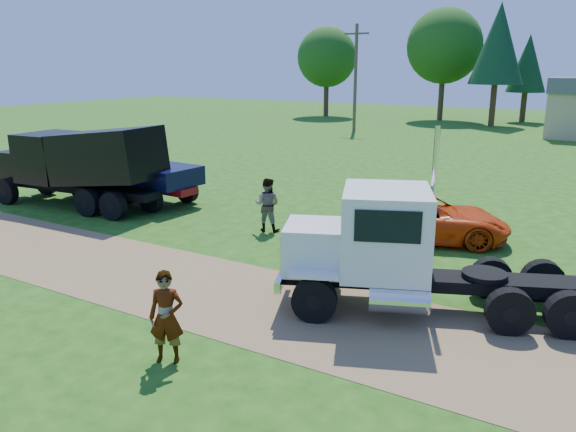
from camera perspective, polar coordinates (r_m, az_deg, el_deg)
The scene contains 8 objects.
ground at distance 13.51m, azimuth 0.06°, elevation -9.53°, with size 140.00×140.00×0.00m, color #1B4910.
dirt_track at distance 13.51m, azimuth 0.06°, elevation -9.50°, with size 120.00×4.20×0.01m, color brown.
white_semi_tractor at distance 13.31m, azimuth 10.15°, elevation -3.37°, with size 7.19×4.67×4.30m.
black_dump_truck at distance 24.14m, azimuth -20.30°, elevation 5.19°, with size 7.96×3.00×3.40m.
navy_truck at distance 25.09m, azimuth -16.05°, elevation 4.91°, with size 6.68×2.72×2.84m.
orange_pickup at distance 19.06m, azimuth 13.95°, elevation -0.27°, with size 2.42×5.25×1.46m, color #D53D0A.
spectator_a at distance 11.22m, azimuth -12.25°, elevation -10.02°, with size 0.68×0.45×1.86m, color #999999.
spectator_b at distance 19.50m, azimuth -2.13°, elevation 1.15°, with size 0.91×0.71×1.88m, color #999999.
Camera 1 is at (6.25, -10.58, 5.62)m, focal length 35.00 mm.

